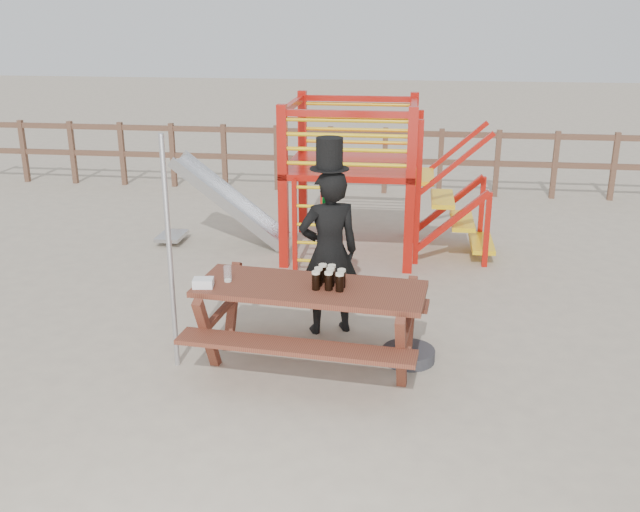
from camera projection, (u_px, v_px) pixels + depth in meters
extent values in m
plane|color=tan|center=(294.00, 370.00, 6.65)|extent=(60.00, 60.00, 0.00)
cube|color=brown|center=(358.00, 132.00, 12.85)|extent=(15.00, 0.06, 0.10)
cube|color=brown|center=(357.00, 160.00, 13.02)|extent=(15.00, 0.06, 0.10)
cube|color=brown|center=(24.00, 151.00, 13.83)|extent=(0.09, 0.09, 1.20)
cube|color=brown|center=(73.00, 153.00, 13.71)|extent=(0.09, 0.09, 1.20)
cube|color=brown|center=(122.00, 154.00, 13.58)|extent=(0.09, 0.09, 1.20)
cube|color=brown|center=(173.00, 155.00, 13.45)|extent=(0.09, 0.09, 1.20)
cube|color=brown|center=(224.00, 156.00, 13.33)|extent=(0.09, 0.09, 1.20)
cube|color=brown|center=(277.00, 158.00, 13.20)|extent=(0.09, 0.09, 1.20)
cube|color=brown|center=(330.00, 159.00, 13.08)|extent=(0.09, 0.09, 1.20)
cube|color=brown|center=(385.00, 161.00, 12.95)|extent=(0.09, 0.09, 1.20)
cube|color=brown|center=(440.00, 162.00, 12.83)|extent=(0.09, 0.09, 1.20)
cube|color=brown|center=(497.00, 164.00, 12.70)|extent=(0.09, 0.09, 1.20)
cube|color=brown|center=(555.00, 165.00, 12.58)|extent=(0.09, 0.09, 1.20)
cube|color=brown|center=(614.00, 167.00, 12.45)|extent=(0.09, 0.09, 1.20)
cube|color=#B6150C|center=(283.00, 188.00, 9.01)|extent=(0.12, 0.12, 2.10)
cube|color=#B6150C|center=(410.00, 192.00, 8.81)|extent=(0.12, 0.12, 2.10)
cube|color=#B6150C|center=(303.00, 163.00, 10.51)|extent=(0.12, 0.12, 2.10)
cube|color=#B6150C|center=(412.00, 166.00, 10.31)|extent=(0.12, 0.12, 2.10)
cube|color=#B6150C|center=(352.00, 166.00, 9.61)|extent=(1.72, 1.72, 0.08)
cube|color=#B6150C|center=(347.00, 114.00, 8.60)|extent=(1.60, 0.08, 0.08)
cube|color=#B6150C|center=(358.00, 99.00, 10.10)|extent=(1.60, 0.08, 0.08)
cube|color=#B6150C|center=(293.00, 105.00, 9.45)|extent=(0.08, 1.60, 0.08)
cube|color=#B6150C|center=(414.00, 107.00, 9.25)|extent=(0.08, 1.60, 0.08)
cylinder|color=yellow|center=(346.00, 164.00, 8.80)|extent=(1.50, 0.05, 0.05)
cylinder|color=yellow|center=(357.00, 142.00, 10.30)|extent=(1.50, 0.05, 0.05)
cylinder|color=yellow|center=(346.00, 150.00, 8.74)|extent=(1.50, 0.05, 0.05)
cylinder|color=yellow|center=(357.00, 130.00, 10.24)|extent=(1.50, 0.05, 0.05)
cylinder|color=yellow|center=(347.00, 135.00, 8.68)|extent=(1.50, 0.05, 0.05)
cylinder|color=yellow|center=(358.00, 117.00, 10.18)|extent=(1.50, 0.05, 0.05)
cylinder|color=yellow|center=(347.00, 120.00, 8.62)|extent=(1.50, 0.05, 0.05)
cylinder|color=yellow|center=(358.00, 104.00, 10.12)|extent=(1.50, 0.05, 0.05)
cube|color=#B6150C|center=(295.00, 226.00, 8.99)|extent=(0.06, 0.06, 1.20)
cube|color=#B6150C|center=(323.00, 227.00, 8.95)|extent=(0.06, 0.06, 1.20)
cylinder|color=yellow|center=(309.00, 261.00, 9.12)|extent=(0.36, 0.04, 0.04)
cylinder|color=yellow|center=(309.00, 243.00, 9.04)|extent=(0.36, 0.04, 0.04)
cylinder|color=yellow|center=(309.00, 225.00, 8.96)|extent=(0.36, 0.04, 0.04)
cylinder|color=yellow|center=(309.00, 206.00, 8.88)|extent=(0.36, 0.04, 0.04)
cylinder|color=yellow|center=(309.00, 187.00, 8.80)|extent=(0.36, 0.04, 0.04)
cube|color=yellow|center=(422.00, 176.00, 9.53)|extent=(0.30, 0.90, 0.06)
cube|color=yellow|center=(442.00, 199.00, 9.59)|extent=(0.30, 0.90, 0.06)
cube|color=yellow|center=(462.00, 221.00, 9.65)|extent=(0.30, 0.90, 0.06)
cube|color=yellow|center=(481.00, 243.00, 9.72)|extent=(0.30, 0.90, 0.06)
cube|color=#B6150C|center=(452.00, 221.00, 9.21)|extent=(0.95, 0.08, 0.86)
cube|color=#B6150C|center=(449.00, 204.00, 10.06)|extent=(0.95, 0.08, 0.86)
cube|color=#BABCC2|center=(231.00, 203.00, 10.01)|extent=(1.53, 0.55, 1.21)
cube|color=#BABCC2|center=(226.00, 205.00, 9.74)|extent=(1.58, 0.04, 1.28)
cube|color=#BABCC2|center=(236.00, 196.00, 10.25)|extent=(1.58, 0.04, 1.28)
cube|color=#BABCC2|center=(172.00, 236.00, 10.29)|extent=(0.35, 0.55, 0.05)
cube|color=brown|center=(310.00, 289.00, 6.48)|extent=(2.14, 0.97, 0.05)
cube|color=brown|center=(295.00, 347.00, 6.05)|extent=(2.10, 0.48, 0.04)
cube|color=brown|center=(324.00, 297.00, 7.10)|extent=(2.10, 0.48, 0.04)
cube|color=brown|center=(221.00, 321.00, 6.79)|extent=(0.20, 1.25, 0.75)
cube|color=brown|center=(405.00, 339.00, 6.42)|extent=(0.20, 1.25, 0.75)
imported|color=black|center=(329.00, 253.00, 7.20)|extent=(0.74, 0.62, 1.72)
cube|color=#0B8021|center=(325.00, 229.00, 7.26)|extent=(0.07, 0.04, 0.40)
cylinder|color=black|center=(329.00, 169.00, 6.92)|extent=(0.39, 0.39, 0.01)
cylinder|color=black|center=(329.00, 153.00, 6.87)|extent=(0.26, 0.26, 0.30)
cube|color=white|center=(326.00, 140.00, 6.95)|extent=(0.13, 0.06, 0.03)
cylinder|color=#B2B2B7|center=(170.00, 255.00, 6.39)|extent=(0.05, 0.05, 2.19)
cylinder|color=#333337|center=(408.00, 355.00, 6.82)|extent=(0.50, 0.50, 0.12)
cylinder|color=#333337|center=(409.00, 345.00, 6.78)|extent=(0.06, 0.06, 0.10)
cube|color=white|center=(203.00, 283.00, 6.44)|extent=(0.20, 0.16, 0.08)
cylinder|color=black|center=(316.00, 282.00, 6.37)|extent=(0.07, 0.07, 0.15)
cylinder|color=beige|center=(316.00, 273.00, 6.34)|extent=(0.08, 0.08, 0.02)
cylinder|color=black|center=(329.00, 282.00, 6.36)|extent=(0.07, 0.07, 0.15)
cylinder|color=beige|center=(329.00, 273.00, 6.33)|extent=(0.08, 0.08, 0.02)
cylinder|color=black|center=(340.00, 283.00, 6.33)|extent=(0.07, 0.07, 0.15)
cylinder|color=beige|center=(340.00, 274.00, 6.30)|extent=(0.08, 0.08, 0.02)
cylinder|color=black|center=(318.00, 278.00, 6.46)|extent=(0.07, 0.07, 0.15)
cylinder|color=beige|center=(318.00, 269.00, 6.43)|extent=(0.08, 0.08, 0.02)
cylinder|color=black|center=(330.00, 278.00, 6.45)|extent=(0.07, 0.07, 0.15)
cylinder|color=beige|center=(331.00, 269.00, 6.42)|extent=(0.08, 0.08, 0.02)
cylinder|color=black|center=(342.00, 279.00, 6.43)|extent=(0.07, 0.07, 0.15)
cylinder|color=beige|center=(342.00, 270.00, 6.40)|extent=(0.08, 0.08, 0.02)
cylinder|color=black|center=(323.00, 274.00, 6.55)|extent=(0.07, 0.07, 0.15)
cylinder|color=beige|center=(323.00, 265.00, 6.52)|extent=(0.08, 0.08, 0.02)
cylinder|color=black|center=(332.00, 275.00, 6.53)|extent=(0.07, 0.07, 0.15)
cylinder|color=beige|center=(332.00, 266.00, 6.50)|extent=(0.08, 0.08, 0.02)
cylinder|color=silver|center=(228.00, 274.00, 6.56)|extent=(0.07, 0.07, 0.15)
cylinder|color=beige|center=(228.00, 280.00, 6.58)|extent=(0.07, 0.07, 0.02)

